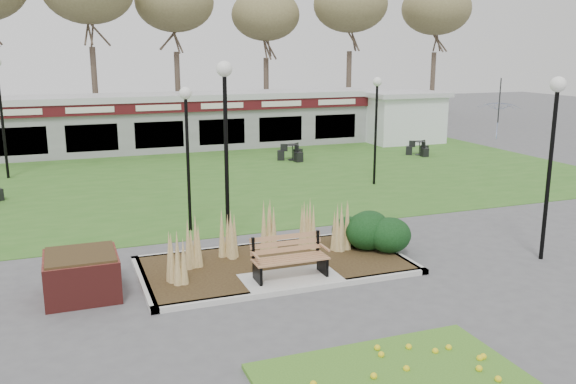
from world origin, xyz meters
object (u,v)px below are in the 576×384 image
object	(u,v)px
food_pavilion	(155,122)
lamp_post_near_left	(187,128)
service_hut	(402,116)
lamp_post_mid_left	(225,114)
brick_planter	(82,275)
bistro_set_c	(292,155)
patio_umbrella	(498,120)
bistro_set_d	(419,150)
lamp_post_near_right	(554,128)
park_bench	(289,257)
lamp_post_mid_right	(376,107)

from	to	relation	value
food_pavilion	lamp_post_near_left	distance (m)	15.16
service_hut	lamp_post_mid_left	world-z (taller)	lamp_post_mid_left
brick_planter	lamp_post_near_left	distance (m)	5.62
bistro_set_c	patio_umbrella	distance (m)	10.63
bistro_set_d	patio_umbrella	bearing A→B (deg)	-10.90
brick_planter	bistro_set_d	size ratio (longest dim) A/B	1.16
brick_planter	food_pavilion	xyz separation A→B (m)	(4.40, 18.96, 1.00)
lamp_post_near_right	bistro_set_c	bearing A→B (deg)	93.25
park_bench	lamp_post_mid_left	xyz separation A→B (m)	(-0.62, 2.95, 2.94)
park_bench	patio_umbrella	world-z (taller)	patio_umbrella
food_pavilion	lamp_post_near_left	size ratio (longest dim) A/B	5.98
park_bench	patio_umbrella	bearing A→B (deg)	38.55
bistro_set_c	service_hut	bearing A→B (deg)	23.05
service_hut	bistro_set_d	distance (m)	4.65
lamp_post_near_right	lamp_post_mid_left	bearing A→B (deg)	152.13
brick_planter	lamp_post_near_right	world-z (taller)	lamp_post_near_right
park_bench	food_pavilion	size ratio (longest dim) A/B	0.07
lamp_post_near_right	bistro_set_d	xyz separation A→B (m)	(5.55, 14.31, -3.03)
food_pavilion	patio_umbrella	distance (m)	17.45
patio_umbrella	bistro_set_d	bearing A→B (deg)	169.10
park_bench	lamp_post_near_left	world-z (taller)	lamp_post_near_left
food_pavilion	lamp_post_mid_left	xyz separation A→B (m)	(-0.62, -16.76, 2.05)
lamp_post_near_left	lamp_post_mid_right	xyz separation A→B (m)	(7.96, 3.66, -0.00)
brick_planter	lamp_post_mid_left	distance (m)	5.33
food_pavilion	service_hut	xyz separation A→B (m)	(13.50, -1.96, -0.03)
park_bench	service_hut	world-z (taller)	service_hut
service_hut	lamp_post_near_right	world-z (taller)	lamp_post_near_right
brick_planter	patio_umbrella	xyz separation A→B (m)	(20.40, 12.00, 1.20)
food_pavilion	lamp_post_near_left	bearing A→B (deg)	-94.88
park_bench	bistro_set_c	xyz separation A→B (m)	(5.59, 14.39, -0.32)
patio_umbrella	food_pavilion	bearing A→B (deg)	156.48
lamp_post_near_right	lamp_post_mid_right	size ratio (longest dim) A/B	1.09
service_hut	bistro_set_d	size ratio (longest dim) A/B	3.41
food_pavilion	lamp_post_mid_right	distance (m)	13.27
service_hut	lamp_post_mid_left	xyz separation A→B (m)	(-14.12, -14.80, 2.08)
park_bench	service_hut	xyz separation A→B (m)	(13.50, 17.75, 0.86)
lamp_post_near_left	patio_umbrella	xyz separation A→B (m)	(17.28, 8.07, -1.32)
food_pavilion	bistro_set_c	size ratio (longest dim) A/B	17.72
lamp_post_mid_left	bistro_set_c	world-z (taller)	lamp_post_mid_left
brick_planter	lamp_post_near_left	world-z (taller)	lamp_post_near_left
park_bench	lamp_post_mid_right	world-z (taller)	lamp_post_mid_right
lamp_post_mid_right	patio_umbrella	xyz separation A→B (m)	(9.32, 4.40, -1.32)
lamp_post_mid_right	food_pavilion	bearing A→B (deg)	120.43
bistro_set_d	patio_umbrella	xyz separation A→B (m)	(4.00, -0.77, 1.43)
bistro_set_c	bistro_set_d	size ratio (longest dim) A/B	1.07
lamp_post_mid_right	patio_umbrella	bearing A→B (deg)	25.28
park_bench	lamp_post_near_right	world-z (taller)	lamp_post_near_right
lamp_post_near_left	food_pavilion	bearing A→B (deg)	85.12
park_bench	service_hut	bearing A→B (deg)	52.75
lamp_post_mid_right	bistro_set_c	bearing A→B (deg)	100.20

